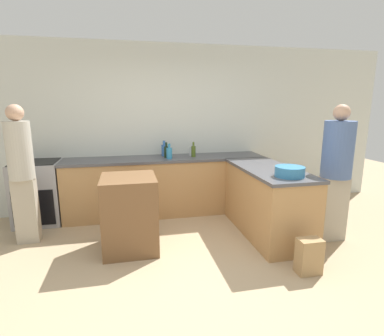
{
  "coord_description": "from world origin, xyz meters",
  "views": [
    {
      "loc": [
        -0.59,
        -2.76,
        1.75
      ],
      "look_at": [
        0.19,
        0.82,
        0.96
      ],
      "focal_mm": 28.0,
      "sensor_mm": 36.0,
      "label": 1
    }
  ],
  "objects_px": {
    "island_table": "(130,213)",
    "paper_bag": "(309,256)",
    "mixing_bowl": "(290,172)",
    "range_oven": "(39,192)",
    "dish_soap_bottle": "(169,153)",
    "person_by_range": "(22,169)",
    "wine_bottle_dark": "(166,152)",
    "water_bottle_blue": "(164,150)",
    "person_at_peninsula": "(336,169)",
    "vinegar_bottle_clear": "(192,151)",
    "olive_oil_bottle": "(193,151)"
  },
  "relations": [
    {
      "from": "mixing_bowl",
      "to": "water_bottle_blue",
      "type": "distance_m",
      "value": 2.13
    },
    {
      "from": "island_table",
      "to": "paper_bag",
      "type": "bearing_deg",
      "value": -28.06
    },
    {
      "from": "range_oven",
      "to": "water_bottle_blue",
      "type": "distance_m",
      "value": 1.99
    },
    {
      "from": "vinegar_bottle_clear",
      "to": "water_bottle_blue",
      "type": "relative_size",
      "value": 0.73
    },
    {
      "from": "vinegar_bottle_clear",
      "to": "dish_soap_bottle",
      "type": "relative_size",
      "value": 0.78
    },
    {
      "from": "wine_bottle_dark",
      "to": "water_bottle_blue",
      "type": "height_order",
      "value": "water_bottle_blue"
    },
    {
      "from": "paper_bag",
      "to": "olive_oil_bottle",
      "type": "bearing_deg",
      "value": 110.42
    },
    {
      "from": "range_oven",
      "to": "wine_bottle_dark",
      "type": "bearing_deg",
      "value": -0.4
    },
    {
      "from": "water_bottle_blue",
      "to": "person_by_range",
      "type": "bearing_deg",
      "value": -156.15
    },
    {
      "from": "mixing_bowl",
      "to": "dish_soap_bottle",
      "type": "relative_size",
      "value": 1.45
    },
    {
      "from": "vinegar_bottle_clear",
      "to": "person_by_range",
      "type": "relative_size",
      "value": 0.1
    },
    {
      "from": "water_bottle_blue",
      "to": "dish_soap_bottle",
      "type": "xyz_separation_m",
      "value": [
        0.04,
        -0.27,
        -0.01
      ]
    },
    {
      "from": "range_oven",
      "to": "person_by_range",
      "type": "distance_m",
      "value": 0.85
    },
    {
      "from": "mixing_bowl",
      "to": "vinegar_bottle_clear",
      "type": "bearing_deg",
      "value": 115.82
    },
    {
      "from": "range_oven",
      "to": "vinegar_bottle_clear",
      "type": "relative_size",
      "value": 5.09
    },
    {
      "from": "mixing_bowl",
      "to": "person_by_range",
      "type": "bearing_deg",
      "value": 164.0
    },
    {
      "from": "vinegar_bottle_clear",
      "to": "island_table",
      "type": "bearing_deg",
      "value": -129.95
    },
    {
      "from": "water_bottle_blue",
      "to": "paper_bag",
      "type": "height_order",
      "value": "water_bottle_blue"
    },
    {
      "from": "range_oven",
      "to": "vinegar_bottle_clear",
      "type": "distance_m",
      "value": 2.41
    },
    {
      "from": "island_table",
      "to": "person_by_range",
      "type": "bearing_deg",
      "value": 159.82
    },
    {
      "from": "island_table",
      "to": "paper_bag",
      "type": "relative_size",
      "value": 2.38
    },
    {
      "from": "wine_bottle_dark",
      "to": "island_table",
      "type": "bearing_deg",
      "value": -117.98
    },
    {
      "from": "island_table",
      "to": "dish_soap_bottle",
      "type": "height_order",
      "value": "dish_soap_bottle"
    },
    {
      "from": "vinegar_bottle_clear",
      "to": "paper_bag",
      "type": "relative_size",
      "value": 0.48
    },
    {
      "from": "range_oven",
      "to": "dish_soap_bottle",
      "type": "relative_size",
      "value": 3.97
    },
    {
      "from": "olive_oil_bottle",
      "to": "wine_bottle_dark",
      "type": "bearing_deg",
      "value": 176.83
    },
    {
      "from": "mixing_bowl",
      "to": "range_oven",
      "type": "bearing_deg",
      "value": 153.43
    },
    {
      "from": "person_at_peninsula",
      "to": "mixing_bowl",
      "type": "bearing_deg",
      "value": -168.73
    },
    {
      "from": "person_by_range",
      "to": "island_table",
      "type": "bearing_deg",
      "value": -20.18
    },
    {
      "from": "mixing_bowl",
      "to": "paper_bag",
      "type": "bearing_deg",
      "value": -93.24
    },
    {
      "from": "range_oven",
      "to": "person_by_range",
      "type": "xyz_separation_m",
      "value": [
        0.03,
        -0.68,
        0.5
      ]
    },
    {
      "from": "olive_oil_bottle",
      "to": "vinegar_bottle_clear",
      "type": "relative_size",
      "value": 1.3
    },
    {
      "from": "island_table",
      "to": "wine_bottle_dark",
      "type": "height_order",
      "value": "wine_bottle_dark"
    },
    {
      "from": "range_oven",
      "to": "mixing_bowl",
      "type": "distance_m",
      "value": 3.57
    },
    {
      "from": "person_at_peninsula",
      "to": "paper_bag",
      "type": "distance_m",
      "value": 1.27
    },
    {
      "from": "dish_soap_bottle",
      "to": "person_at_peninsula",
      "type": "distance_m",
      "value": 2.34
    },
    {
      "from": "water_bottle_blue",
      "to": "vinegar_bottle_clear",
      "type": "bearing_deg",
      "value": -7.58
    },
    {
      "from": "vinegar_bottle_clear",
      "to": "water_bottle_blue",
      "type": "distance_m",
      "value": 0.45
    },
    {
      "from": "dish_soap_bottle",
      "to": "paper_bag",
      "type": "bearing_deg",
      "value": -59.41
    },
    {
      "from": "wine_bottle_dark",
      "to": "dish_soap_bottle",
      "type": "relative_size",
      "value": 1.03
    },
    {
      "from": "person_at_peninsula",
      "to": "paper_bag",
      "type": "relative_size",
      "value": 4.57
    },
    {
      "from": "olive_oil_bottle",
      "to": "dish_soap_bottle",
      "type": "height_order",
      "value": "olive_oil_bottle"
    },
    {
      "from": "island_table",
      "to": "dish_soap_bottle",
      "type": "bearing_deg",
      "value": 58.22
    },
    {
      "from": "range_oven",
      "to": "mixing_bowl",
      "type": "height_order",
      "value": "mixing_bowl"
    },
    {
      "from": "paper_bag",
      "to": "mixing_bowl",
      "type": "bearing_deg",
      "value": 86.76
    },
    {
      "from": "dish_soap_bottle",
      "to": "vinegar_bottle_clear",
      "type": "bearing_deg",
      "value": 27.98
    },
    {
      "from": "mixing_bowl",
      "to": "water_bottle_blue",
      "type": "bearing_deg",
      "value": 126.01
    },
    {
      "from": "island_table",
      "to": "dish_soap_bottle",
      "type": "xyz_separation_m",
      "value": [
        0.64,
        1.03,
        0.56
      ]
    },
    {
      "from": "range_oven",
      "to": "person_at_peninsula",
      "type": "relative_size",
      "value": 0.53
    },
    {
      "from": "mixing_bowl",
      "to": "dish_soap_bottle",
      "type": "distance_m",
      "value": 1.89
    }
  ]
}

